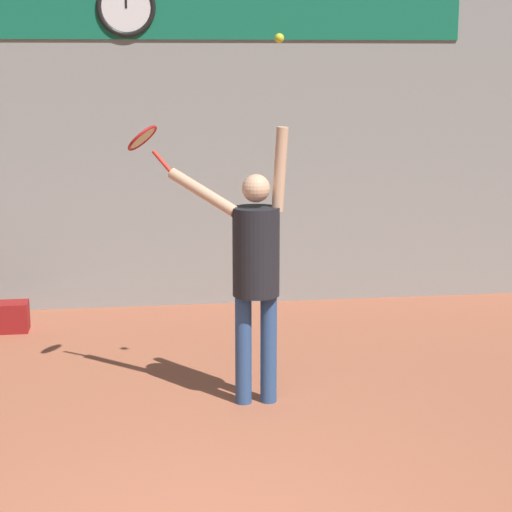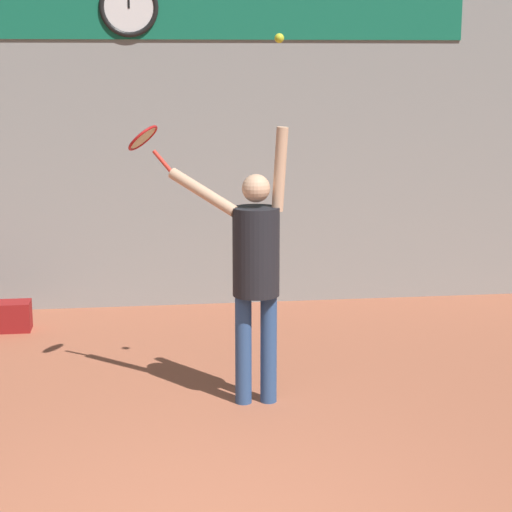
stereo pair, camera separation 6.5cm
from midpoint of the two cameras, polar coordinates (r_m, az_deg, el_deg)
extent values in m
cube|color=gray|center=(10.06, -5.77, 10.93)|extent=(18.00, 0.10, 5.00)
cube|color=#146B4C|center=(10.01, -5.85, 14.98)|extent=(6.56, 0.02, 0.65)
cylinder|color=white|center=(9.99, -7.64, 14.95)|extent=(0.56, 0.02, 0.56)
torus|color=black|center=(9.99, -7.64, 14.95)|extent=(0.61, 0.06, 0.61)
cylinder|color=#2D4C7F|center=(7.33, -0.53, -5.78)|extent=(0.13, 0.13, 0.88)
cylinder|color=#2D4C7F|center=(7.36, 1.03, -5.72)|extent=(0.13, 0.13, 0.88)
cylinder|color=black|center=(7.14, 0.26, 0.27)|extent=(0.37, 0.37, 0.69)
sphere|color=#D8A884|center=(7.06, 0.26, 4.19)|extent=(0.22, 0.22, 0.22)
cylinder|color=#D8A884|center=(7.05, 1.75, 5.35)|extent=(0.16, 0.15, 0.65)
cylinder|color=#D8A884|center=(7.21, -3.03, 3.96)|extent=(0.54, 0.46, 0.34)
cylinder|color=red|center=(7.38, -5.49, 5.79)|extent=(0.18, 0.11, 0.19)
torus|color=red|center=(7.44, -6.72, 7.22)|extent=(0.34, 0.36, 0.22)
cylinder|color=beige|center=(7.44, -6.72, 7.22)|extent=(0.28, 0.31, 0.17)
sphere|color=#CCDB2D|center=(6.99, 1.72, 13.26)|extent=(0.07, 0.07, 0.07)
camera|label=1|loc=(0.03, -89.74, 0.06)|focal=65.00mm
camera|label=2|loc=(0.03, 90.26, -0.06)|focal=65.00mm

